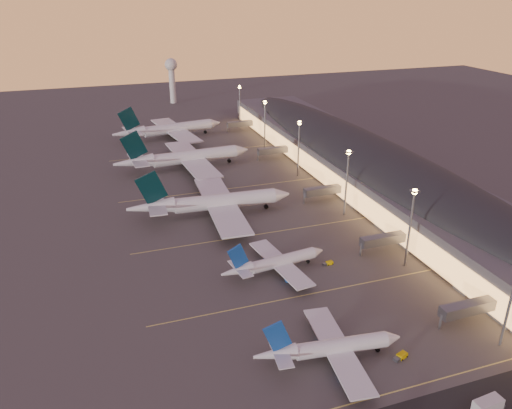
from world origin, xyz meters
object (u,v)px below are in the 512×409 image
at_px(airliner_wide_far, 169,129).
at_px(baggage_tug_a, 401,356).
at_px(airliner_wide_near, 212,203).
at_px(catering_truck_a, 488,407).
at_px(airliner_narrow_north, 274,263).
at_px(airliner_wide_mid, 184,158).
at_px(baggage_tug_b, 456,314).
at_px(baggage_tug_c, 328,263).
at_px(airliner_narrow_south, 329,348).
at_px(radar_tower, 172,73).

distance_m(airliner_wide_far, baggage_tug_a, 203.52).
relative_size(airliner_wide_near, catering_truck_a, 8.90).
relative_size(airliner_narrow_north, airliner_wide_mid, 0.53).
height_order(airliner_wide_far, baggage_tug_b, airliner_wide_far).
height_order(airliner_narrow_north, baggage_tug_c, airliner_narrow_north).
bearing_deg(baggage_tug_c, airliner_wide_near, 111.84).
bearing_deg(airliner_narrow_south, airliner_wide_near, 100.33).
bearing_deg(airliner_wide_near, catering_truck_a, -72.14).
bearing_deg(baggage_tug_a, radar_tower, 71.05).
relative_size(airliner_narrow_north, airliner_wide_near, 0.56).
distance_m(baggage_tug_a, baggage_tug_c, 44.62).
relative_size(airliner_wide_near, baggage_tug_c, 18.38).
bearing_deg(catering_truck_a, airliner_narrow_south, 127.74).
distance_m(airliner_wide_far, baggage_tug_b, 197.92).
relative_size(airliner_wide_mid, baggage_tug_a, 16.21).
distance_m(airliner_narrow_south, catering_truck_a, 34.54).
height_order(airliner_wide_mid, radar_tower, radar_tower).
bearing_deg(airliner_wide_far, radar_tower, 69.54).
bearing_deg(baggage_tug_a, catering_truck_a, -89.36).
height_order(airliner_narrow_south, baggage_tug_b, airliner_narrow_south).
xyz_separation_m(baggage_tug_c, catering_truck_a, (3.91, -64.59, 1.35)).
bearing_deg(airliner_wide_far, airliner_narrow_south, -97.97).
bearing_deg(airliner_wide_near, airliner_wide_mid, 92.53).
bearing_deg(airliner_wide_near, airliner_wide_far, 91.74).
bearing_deg(catering_truck_a, airliner_wide_near, 99.59).
distance_m(airliner_narrow_north, baggage_tug_a, 48.13).
height_order(airliner_narrow_north, airliner_wide_mid, airliner_wide_mid).
xyz_separation_m(airliner_wide_near, baggage_tug_b, (45.74, -83.07, -4.68)).
xyz_separation_m(airliner_narrow_north, baggage_tug_a, (14.40, -45.84, -2.71)).
bearing_deg(catering_truck_a, baggage_tug_a, 104.57).
bearing_deg(catering_truck_a, airliner_wide_mid, 94.63).
bearing_deg(baggage_tug_b, catering_truck_a, -130.87).
bearing_deg(airliner_narrow_south, baggage_tug_c, 69.95).
distance_m(airliner_wide_far, catering_truck_a, 224.23).
bearing_deg(airliner_wide_far, baggage_tug_c, -90.71).
bearing_deg(airliner_wide_near, baggage_tug_c, -58.77).
distance_m(airliner_narrow_south, radar_tower, 292.08).
bearing_deg(airliner_wide_mid, baggage_tug_b, -76.08).
relative_size(airliner_narrow_south, baggage_tug_c, 10.56).
relative_size(baggage_tug_a, baggage_tug_b, 1.08).
bearing_deg(airliner_wide_near, baggage_tug_a, -73.26).
bearing_deg(baggage_tug_b, baggage_tug_a, -170.13).
distance_m(airliner_wide_far, radar_tower, 97.13).
height_order(baggage_tug_a, baggage_tug_c, baggage_tug_a).
bearing_deg(baggage_tug_b, radar_tower, 82.83).
bearing_deg(radar_tower, airliner_wide_far, -101.58).
distance_m(radar_tower, catering_truck_a, 317.09).
height_order(airliner_wide_near, airliner_wide_far, airliner_wide_far).
xyz_separation_m(baggage_tug_a, catering_truck_a, (7.17, -20.09, 1.28)).
height_order(airliner_narrow_south, catering_truck_a, airliner_narrow_south).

